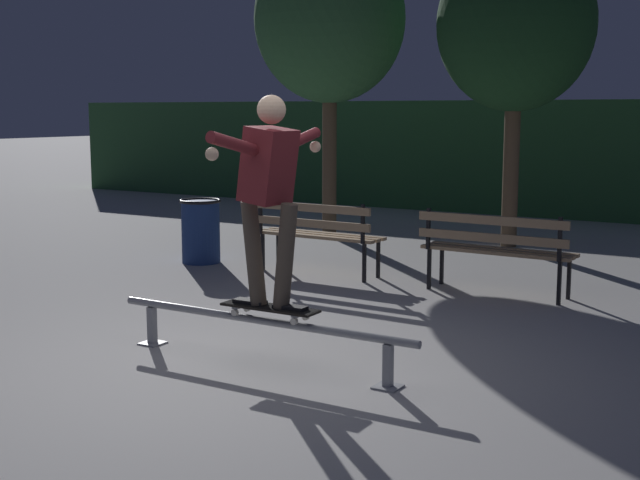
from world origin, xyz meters
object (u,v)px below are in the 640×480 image
object	(u,v)px
park_bench_leftmost	(315,229)
park_bench_left_center	(495,244)
grind_rail	(260,327)
skateboard	(270,308)
skateboarder	(269,183)
tree_far_left	(330,20)
trash_can	(201,230)
tree_behind_benches	(516,26)

from	to	relation	value
park_bench_leftmost	park_bench_left_center	xyz separation A→B (m)	(2.18, 0.00, 0.00)
grind_rail	park_bench_left_center	world-z (taller)	park_bench_left_center
grind_rail	park_bench_leftmost	xyz separation A→B (m)	(-1.50, 3.24, 0.25)
skateboard	skateboarder	bearing A→B (deg)	0.47
tree_far_left	park_bench_leftmost	bearing A→B (deg)	-62.21
skateboard	skateboarder	xyz separation A→B (m)	(0.00, 0.00, 0.94)
skateboard	tree_far_left	world-z (taller)	tree_far_left
skateboard	skateboarder	distance (m)	0.94
park_bench_left_center	tree_far_left	bearing A→B (deg)	141.57
park_bench_left_center	grind_rail	bearing A→B (deg)	-101.86
grind_rail	tree_far_left	distance (m)	7.53
grind_rail	skateboarder	bearing A→B (deg)	0.01
skateboarder	trash_can	bearing A→B (deg)	135.60
grind_rail	park_bench_left_center	bearing A→B (deg)	78.14
grind_rail	skateboarder	world-z (taller)	skateboarder
tree_behind_benches	tree_far_left	distance (m)	2.82
skateboarder	park_bench_leftmost	size ratio (longest dim) A/B	0.97
park_bench_leftmost	skateboarder	bearing A→B (deg)	-63.82
skateboarder	tree_behind_benches	size ratio (longest dim) A/B	0.37
skateboarder	park_bench_left_center	size ratio (longest dim) A/B	0.97
skateboarder	trash_can	size ratio (longest dim) A/B	1.95
grind_rail	tree_far_left	bearing A→B (deg)	116.24
park_bench_leftmost	tree_behind_benches	xyz separation A→B (m)	(1.24, 3.21, 2.51)
skateboard	tree_behind_benches	world-z (taller)	tree_behind_benches
tree_behind_benches	park_bench_left_center	bearing A→B (deg)	-73.70
park_bench_left_center	skateboard	bearing A→B (deg)	-100.26
grind_rail	skateboarder	distance (m)	1.10
skateboarder	park_bench_leftmost	world-z (taller)	skateboarder
tree_behind_benches	tree_far_left	size ratio (longest dim) A/B	0.94
skateboarder	tree_behind_benches	distance (m)	6.67
skateboard	skateboarder	world-z (taller)	skateboarder
trash_can	skateboarder	bearing A→B (deg)	-44.40
skateboard	park_bench_left_center	world-z (taller)	park_bench_left_center
trash_can	grind_rail	bearing A→B (deg)	-45.27
skateboard	skateboarder	size ratio (longest dim) A/B	0.50
trash_can	park_bench_left_center	bearing A→B (deg)	0.86
grind_rail	trash_can	size ratio (longest dim) A/B	3.30
grind_rail	park_bench_left_center	size ratio (longest dim) A/B	1.64
grind_rail	skateboard	bearing A→B (deg)	0.00
skateboard	tree_behind_benches	size ratio (longest dim) A/B	0.18
skateboarder	park_bench_leftmost	bearing A→B (deg)	116.18
skateboarder	trash_can	distance (m)	4.65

